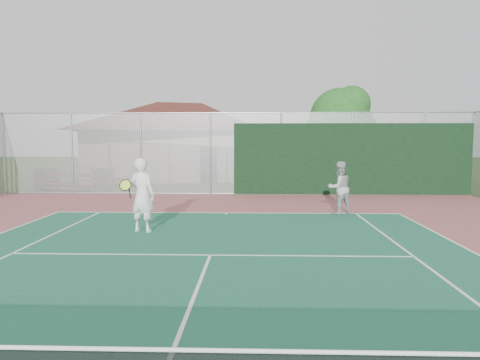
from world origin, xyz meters
The scene contains 6 objects.
back_fence centered at (2.11, 16.98, 1.67)m, with size 20.08×0.11×3.53m.
clubhouse centered at (-3.49, 25.76, 2.72)m, with size 13.78×10.55×5.35m.
bleachers centered at (-7.51, 18.49, 0.56)m, with size 3.23×2.36×1.05m.
tree centered at (5.41, 21.94, 3.38)m, with size 3.69×3.50×5.15m.
player_white_front centered at (-1.97, 8.78, 0.95)m, with size 0.90×0.77×1.89m.
player_grey_back centered at (3.56, 11.78, 0.83)m, with size 0.98×0.87×1.66m.
Camera 1 is at (0.92, -2.94, 2.38)m, focal length 35.00 mm.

